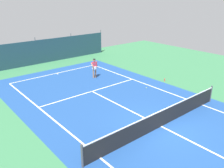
% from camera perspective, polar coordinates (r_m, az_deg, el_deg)
% --- Properties ---
extents(ground_plane, '(36.00, 36.00, 0.00)m').
position_cam_1_polar(ground_plane, '(13.26, 11.67, -9.93)').
color(ground_plane, '#387A4C').
extents(court_surface, '(11.02, 26.60, 0.01)m').
position_cam_1_polar(court_surface, '(13.26, 11.67, -9.91)').
color(court_surface, '#1E478C').
rests_on(court_surface, ground).
extents(tennis_net, '(10.12, 0.10, 1.10)m').
position_cam_1_polar(tennis_net, '(13.01, 11.83, -7.99)').
color(tennis_net, black).
rests_on(tennis_net, ground).
extents(back_fence, '(16.30, 0.98, 2.70)m').
position_cam_1_polar(back_fence, '(25.71, -17.91, 6.24)').
color(back_fence, '#1E3D4C').
rests_on(back_fence, ground).
extents(tennis_player, '(0.78, 0.71, 1.64)m').
position_cam_1_polar(tennis_player, '(20.01, -4.25, 4.12)').
color(tennis_player, '#9E7051').
rests_on(tennis_player, ground).
extents(tennis_ball_near_player, '(0.07, 0.07, 0.07)m').
position_cam_1_polar(tennis_ball_near_player, '(18.15, 8.23, -0.92)').
color(tennis_ball_near_player, '#CCDB33').
rests_on(tennis_ball_near_player, ground).
extents(tennis_ball_midcourt, '(0.07, 0.07, 0.07)m').
position_cam_1_polar(tennis_ball_midcourt, '(22.18, -1.50, 3.33)').
color(tennis_ball_midcourt, '#CCDB33').
rests_on(tennis_ball_midcourt, ground).
extents(parked_car, '(2.06, 4.22, 1.68)m').
position_cam_1_polar(parked_car, '(28.86, -15.70, 8.33)').
color(parked_car, maroon).
rests_on(parked_car, ground).
extents(water_bottle, '(0.08, 0.08, 0.24)m').
position_cam_1_polar(water_bottle, '(19.86, 12.48, 0.98)').
color(water_bottle, '#D84C38').
rests_on(water_bottle, ground).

